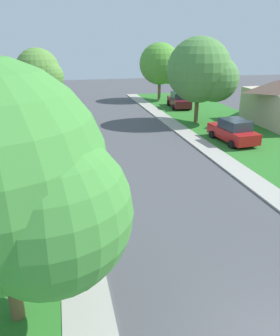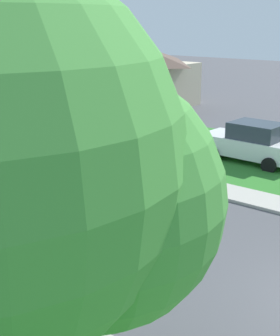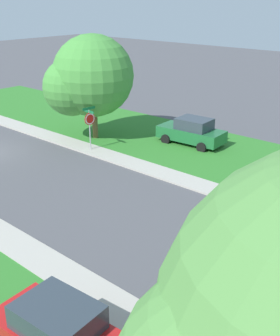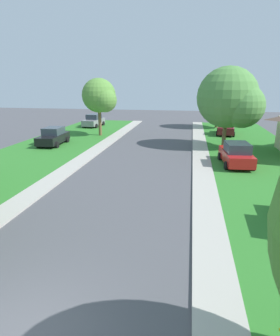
{
  "view_description": "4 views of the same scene",
  "coord_description": "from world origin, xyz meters",
  "px_view_note": "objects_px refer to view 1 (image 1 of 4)",
  "views": [
    {
      "loc": [
        -4.93,
        -4.32,
        7.07
      ],
      "look_at": [
        -1.52,
        9.62,
        1.4
      ],
      "focal_mm": 34.79,
      "sensor_mm": 36.0,
      "label": 1
    },
    {
      "loc": [
        -9.87,
        -2.26,
        5.94
      ],
      "look_at": [
        1.58,
        7.04,
        1.4
      ],
      "focal_mm": 51.88,
      "sensor_mm": 36.0,
      "label": 2
    },
    {
      "loc": [
        12.33,
        23.64,
        9.08
      ],
      "look_at": [
        -1.92,
        11.08,
        1.4
      ],
      "focal_mm": 46.17,
      "sensor_mm": 36.0,
      "label": 3
    },
    {
      "loc": [
        3.71,
        -4.68,
        5.89
      ],
      "look_at": [
        1.07,
        9.97,
        1.4
      ],
      "focal_mm": 30.1,
      "sensor_mm": 36.0,
      "label": 4
    }
  ],
  "objects_px": {
    "car_maroon_driveway_right": "(179,100)",
    "stop_sign_far_corner": "(80,221)",
    "tree_sidewalk_mid": "(8,185)",
    "tree_sidewalk_near": "(203,72)",
    "tree_corner_large": "(162,65)",
    "car_red_near_corner": "(233,131)",
    "tree_across_left": "(41,72)",
    "car_grey_across_road": "(15,101)"
  },
  "relations": [
    {
      "from": "stop_sign_far_corner",
      "to": "tree_sidewalk_near",
      "type": "xyz_separation_m",
      "value": [
        11.87,
        17.89,
        2.58
      ]
    },
    {
      "from": "tree_across_left",
      "to": "tree_sidewalk_mid",
      "type": "bearing_deg",
      "value": -89.68
    },
    {
      "from": "tree_corner_large",
      "to": "car_red_near_corner",
      "type": "bearing_deg",
      "value": -90.95
    },
    {
      "from": "car_red_near_corner",
      "to": "tree_across_left",
      "type": "xyz_separation_m",
      "value": [
        -13.49,
        9.94,
        3.56
      ]
    },
    {
      "from": "car_maroon_driveway_right",
      "to": "tree_corner_large",
      "type": "height_order",
      "value": "tree_corner_large"
    },
    {
      "from": "stop_sign_far_corner",
      "to": "tree_corner_large",
      "type": "relative_size",
      "value": 0.41
    },
    {
      "from": "stop_sign_far_corner",
      "to": "car_grey_across_road",
      "type": "bearing_deg",
      "value": 99.95
    },
    {
      "from": "car_grey_across_road",
      "to": "tree_sidewalk_mid",
      "type": "height_order",
      "value": "tree_sidewalk_mid"
    },
    {
      "from": "stop_sign_far_corner",
      "to": "tree_across_left",
      "type": "relative_size",
      "value": 0.43
    },
    {
      "from": "car_red_near_corner",
      "to": "car_grey_across_road",
      "type": "distance_m",
      "value": 23.71
    },
    {
      "from": "tree_sidewalk_mid",
      "to": "car_maroon_driveway_right",
      "type": "bearing_deg",
      "value": 62.35
    },
    {
      "from": "car_red_near_corner",
      "to": "tree_sidewalk_near",
      "type": "bearing_deg",
      "value": 89.32
    },
    {
      "from": "car_grey_across_road",
      "to": "car_maroon_driveway_right",
      "type": "distance_m",
      "value": 17.83
    },
    {
      "from": "tree_across_left",
      "to": "stop_sign_far_corner",
      "type": "bearing_deg",
      "value": -85.54
    },
    {
      "from": "car_grey_across_road",
      "to": "tree_sidewalk_near",
      "type": "bearing_deg",
      "value": -32.24
    },
    {
      "from": "tree_sidewalk_mid",
      "to": "stop_sign_far_corner",
      "type": "bearing_deg",
      "value": 48.66
    },
    {
      "from": "car_grey_across_road",
      "to": "tree_corner_large",
      "type": "height_order",
      "value": "tree_corner_large"
    },
    {
      "from": "car_maroon_driveway_right",
      "to": "tree_across_left",
      "type": "bearing_deg",
      "value": -167.01
    },
    {
      "from": "tree_sidewalk_near",
      "to": "tree_sidewalk_mid",
      "type": "relative_size",
      "value": 1.08
    },
    {
      "from": "car_maroon_driveway_right",
      "to": "tree_sidewalk_near",
      "type": "xyz_separation_m",
      "value": [
        -0.61,
        -7.12,
        3.59
      ]
    },
    {
      "from": "car_maroon_driveway_right",
      "to": "stop_sign_far_corner",
      "type": "bearing_deg",
      "value": -116.5
    },
    {
      "from": "car_red_near_corner",
      "to": "tree_sidewalk_mid",
      "type": "bearing_deg",
      "value": -134.51
    },
    {
      "from": "car_red_near_corner",
      "to": "tree_sidewalk_near",
      "type": "distance_m",
      "value": 7.06
    },
    {
      "from": "stop_sign_far_corner",
      "to": "tree_corner_large",
      "type": "bearing_deg",
      "value": 68.2
    },
    {
      "from": "tree_sidewalk_near",
      "to": "car_maroon_driveway_right",
      "type": "bearing_deg",
      "value": 85.14
    },
    {
      "from": "stop_sign_far_corner",
      "to": "car_red_near_corner",
      "type": "height_order",
      "value": "stop_sign_far_corner"
    },
    {
      "from": "car_grey_across_road",
      "to": "tree_across_left",
      "type": "distance_m",
      "value": 8.35
    },
    {
      "from": "car_maroon_driveway_right",
      "to": "tree_sidewalk_near",
      "type": "bearing_deg",
      "value": -94.86
    },
    {
      "from": "stop_sign_far_corner",
      "to": "tree_corner_large",
      "type": "height_order",
      "value": "tree_corner_large"
    },
    {
      "from": "car_grey_across_road",
      "to": "stop_sign_far_corner",
      "type": "bearing_deg",
      "value": -80.05
    },
    {
      "from": "tree_sidewalk_near",
      "to": "tree_across_left",
      "type": "distance_m",
      "value": 14.1
    },
    {
      "from": "tree_corner_large",
      "to": "tree_sidewalk_mid",
      "type": "relative_size",
      "value": 1.0
    },
    {
      "from": "car_red_near_corner",
      "to": "tree_sidewalk_near",
      "type": "xyz_separation_m",
      "value": [
        0.07,
        6.08,
        3.59
      ]
    },
    {
      "from": "car_red_near_corner",
      "to": "tree_sidewalk_mid",
      "type": "distance_m",
      "value": 19.32
    },
    {
      "from": "car_grey_across_road",
      "to": "tree_corner_large",
      "type": "relative_size",
      "value": 0.64
    },
    {
      "from": "tree_sidewalk_near",
      "to": "tree_corner_large",
      "type": "xyz_separation_m",
      "value": [
        0.23,
        12.37,
        -0.26
      ]
    },
    {
      "from": "tree_across_left",
      "to": "car_maroon_driveway_right",
      "type": "bearing_deg",
      "value": 12.99
    },
    {
      "from": "stop_sign_far_corner",
      "to": "tree_across_left",
      "type": "height_order",
      "value": "tree_across_left"
    },
    {
      "from": "stop_sign_far_corner",
      "to": "car_maroon_driveway_right",
      "type": "bearing_deg",
      "value": 63.5
    },
    {
      "from": "stop_sign_far_corner",
      "to": "car_red_near_corner",
      "type": "distance_m",
      "value": 16.72
    },
    {
      "from": "tree_sidewalk_near",
      "to": "tree_sidewalk_mid",
      "type": "height_order",
      "value": "tree_sidewalk_near"
    },
    {
      "from": "tree_sidewalk_near",
      "to": "tree_across_left",
      "type": "height_order",
      "value": "tree_sidewalk_near"
    }
  ]
}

